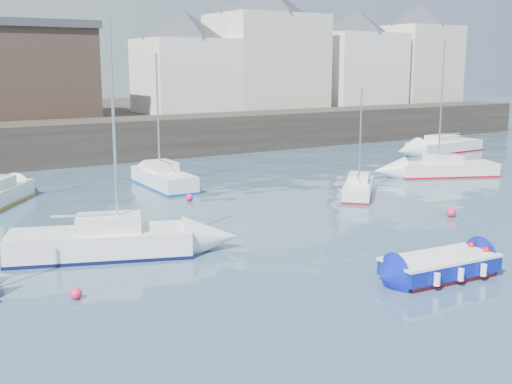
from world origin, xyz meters
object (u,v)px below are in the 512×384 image
buoy_mid (451,217)px  sailboat_g (444,146)px  sailboat_b (102,242)px  sailboat_d (446,168)px  buoy_far (189,201)px  sailboat_f (163,178)px  sailboat_c (358,188)px  blue_dinghy (440,266)px  buoy_near (76,299)px

buoy_mid → sailboat_g: bearing=42.6°
sailboat_b → sailboat_g: size_ratio=0.97×
sailboat_d → sailboat_g: size_ratio=0.90×
buoy_far → sailboat_f: bearing=84.2°
sailboat_c → buoy_mid: sailboat_c is taller
sailboat_c → sailboat_g: 20.58m
sailboat_d → sailboat_g: bearing=42.4°
blue_dinghy → sailboat_f: (-1.16, 19.97, 0.11)m
buoy_near → buoy_mid: bearing=4.2°
blue_dinghy → sailboat_d: 21.06m
sailboat_b → buoy_far: (7.20, 7.24, -0.56)m
sailboat_c → sailboat_f: sailboat_f is taller
blue_dinghy → buoy_mid: bearing=38.9°
buoy_far → blue_dinghy: bearing=-84.2°
sailboat_f → buoy_near: size_ratio=20.54×
sailboat_b → sailboat_d: bearing=12.4°
blue_dinghy → sailboat_d: sailboat_d is taller
buoy_far → sailboat_g: bearing=13.3°
sailboat_f → blue_dinghy: bearing=-86.7°
sailboat_g → sailboat_c: bearing=-150.8°
sailboat_b → buoy_mid: size_ratio=19.48×
sailboat_b → sailboat_g: (33.51, 13.48, -0.06)m
sailboat_b → sailboat_d: 25.25m
buoy_far → buoy_mid: bearing=-47.8°
sailboat_g → buoy_near: sailboat_g is taller
sailboat_f → sailboat_b: bearing=-123.5°
sailboat_c → sailboat_g: (17.97, 10.03, 0.06)m
sailboat_d → buoy_mid: bearing=-137.2°
sailboat_b → buoy_far: size_ratio=22.55×
blue_dinghy → buoy_near: (-10.94, 4.54, -0.43)m
sailboat_d → sailboat_c: bearing=-167.9°
blue_dinghy → sailboat_f: bearing=93.3°
sailboat_f → buoy_far: size_ratio=20.04×
sailboat_g → blue_dinghy: bearing=-138.4°
sailboat_c → buoy_near: bearing=-157.4°
sailboat_b → buoy_mid: 16.28m
sailboat_b → buoy_near: bearing=-118.9°
buoy_mid → buoy_far: 13.22m
buoy_mid → buoy_far: buoy_mid is taller
sailboat_f → sailboat_d: bearing=-19.8°
sailboat_f → buoy_mid: size_ratio=17.31×
sailboat_b → buoy_mid: sailboat_b is taller
sailboat_b → sailboat_f: (7.63, 11.53, -0.02)m
buoy_near → buoy_far: size_ratio=0.98×
sailboat_c → sailboat_d: sailboat_d is taller
blue_dinghy → sailboat_b: 12.19m
sailboat_b → buoy_mid: bearing=-9.0°
sailboat_g → buoy_far: 27.05m
sailboat_f → buoy_mid: 16.43m
sailboat_d → buoy_near: sailboat_d is taller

